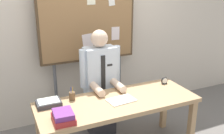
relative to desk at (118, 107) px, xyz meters
The scene contains 9 objects.
back_wall 1.36m from the desk, 90.00° to the left, with size 6.40×0.08×2.70m, color beige.
desk is the anchor object (origin of this frame).
person 0.54m from the desk, 90.00° to the left, with size 0.55×0.56×1.44m.
bulletin_board 1.27m from the desk, 89.98° to the left, with size 1.37×0.09×2.07m.
book_stack 0.72m from the desk, 164.11° to the right, with size 0.21×0.25×0.11m.
open_notebook 0.10m from the desk, 32.03° to the right, with size 0.31×0.20×0.01m, color white.
desk_clock 0.80m from the desk, 13.98° to the left, with size 0.09×0.04×0.09m.
pen_holder 0.54m from the desk, 154.13° to the left, with size 0.07×0.07×0.16m.
paper_tray 0.78m from the desk, 164.50° to the left, with size 0.26×0.20×0.06m.
Camera 1 is at (-1.15, -2.38, 2.03)m, focal length 41.31 mm.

